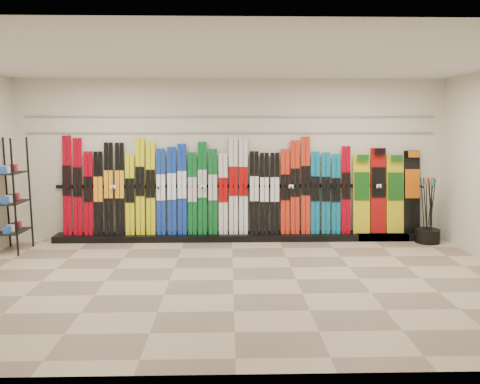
{
  "coord_description": "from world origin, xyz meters",
  "views": [
    {
      "loc": [
        -0.06,
        -6.31,
        2.17
      ],
      "look_at": [
        0.12,
        1.0,
        1.1
      ],
      "focal_mm": 35.0,
      "sensor_mm": 36.0,
      "label": 1
    }
  ],
  "objects": [
    {
      "name": "ski_rack_base",
      "position": [
        0.22,
        2.28,
        0.06
      ],
      "size": [
        8.0,
        0.4,
        0.12
      ],
      "primitive_type": "cube",
      "color": "black",
      "rests_on": "floor"
    },
    {
      "name": "slatwall_rail_1",
      "position": [
        0.0,
        2.48,
        2.3
      ],
      "size": [
        7.6,
        0.02,
        0.03
      ],
      "primitive_type": "cube",
      "color": "gray",
      "rests_on": "back_wall"
    },
    {
      "name": "accessory_rack",
      "position": [
        -3.75,
        1.59,
        0.97
      ],
      "size": [
        0.4,
        0.6,
        1.94
      ],
      "primitive_type": "cube",
      "color": "black",
      "rests_on": "floor"
    },
    {
      "name": "slatwall_rail_0",
      "position": [
        0.0,
        2.48,
        2.0
      ],
      "size": [
        7.6,
        0.02,
        0.03
      ],
      "primitive_type": "cube",
      "color": "gray",
      "rests_on": "back_wall"
    },
    {
      "name": "back_wall",
      "position": [
        0.0,
        2.5,
        1.5
      ],
      "size": [
        8.0,
        0.0,
        8.0
      ],
      "primitive_type": "plane",
      "rotation": [
        1.57,
        0.0,
        0.0
      ],
      "color": "beige",
      "rests_on": "floor"
    },
    {
      "name": "pole_bin",
      "position": [
        3.6,
        2.0,
        0.12
      ],
      "size": [
        0.44,
        0.44,
        0.25
      ],
      "primitive_type": "cylinder",
      "color": "black",
      "rests_on": "floor"
    },
    {
      "name": "ceiling",
      "position": [
        0.0,
        0.0,
        3.0
      ],
      "size": [
        8.0,
        8.0,
        0.0
      ],
      "primitive_type": "plane",
      "rotation": [
        3.14,
        0.0,
        0.0
      ],
      "color": "silver",
      "rests_on": "back_wall"
    },
    {
      "name": "ski_poles",
      "position": [
        3.58,
        1.95,
        0.61
      ],
      "size": [
        0.28,
        0.26,
        1.18
      ],
      "color": "black",
      "rests_on": "pole_bin"
    },
    {
      "name": "skis",
      "position": [
        -0.48,
        2.33,
        0.94
      ],
      "size": [
        5.37,
        0.24,
        1.84
      ],
      "color": "#9F0011",
      "rests_on": "ski_rack_base"
    },
    {
      "name": "snowboards",
      "position": [
        2.93,
        2.36,
        0.88
      ],
      "size": [
        1.27,
        0.25,
        1.6
      ],
      "color": "gold",
      "rests_on": "ski_rack_base"
    },
    {
      "name": "floor",
      "position": [
        0.0,
        0.0,
        0.0
      ],
      "size": [
        8.0,
        8.0,
        0.0
      ],
      "primitive_type": "plane",
      "color": "#87705D",
      "rests_on": "ground"
    }
  ]
}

